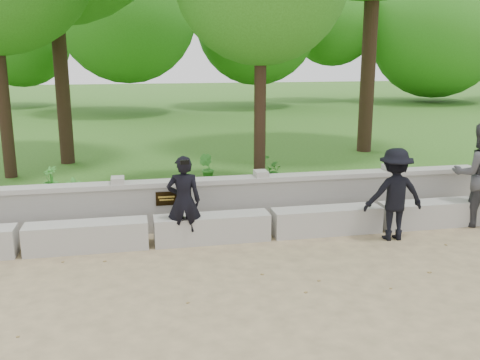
% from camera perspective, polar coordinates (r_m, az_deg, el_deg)
% --- Properties ---
extents(ground, '(80.00, 80.00, 0.00)m').
position_cam_1_polar(ground, '(7.11, -8.70, -12.09)').
color(ground, tan).
rests_on(ground, ground).
extents(lawn, '(40.00, 22.00, 0.25)m').
position_cam_1_polar(lawn, '(20.63, -10.97, 4.98)').
color(lawn, '#30591B').
rests_on(lawn, ground).
extents(concrete_bench, '(11.90, 0.45, 0.45)m').
position_cam_1_polar(concrete_bench, '(8.79, -9.47, -5.49)').
color(concrete_bench, '#A9A69F').
rests_on(concrete_bench, ground).
extents(parapet_wall, '(12.50, 0.35, 0.90)m').
position_cam_1_polar(parapet_wall, '(9.39, -9.72, -2.75)').
color(parapet_wall, '#9F9C96').
rests_on(parapet_wall, ground).
extents(man_main, '(0.57, 0.52, 1.48)m').
position_cam_1_polar(man_main, '(8.58, -6.01, -2.25)').
color(man_main, black).
rests_on(man_main, ground).
extents(visitor_left, '(1.08, 0.95, 1.87)m').
position_cam_1_polar(visitor_left, '(10.43, 24.09, 0.55)').
color(visitor_left, '#3F3F44').
rests_on(visitor_left, ground).
extents(visitor_mid, '(1.03, 0.64, 1.54)m').
position_cam_1_polar(visitor_mid, '(9.18, 16.14, -1.47)').
color(visitor_mid, black).
rests_on(visitor_mid, ground).
extents(shrub_a, '(0.39, 0.33, 0.62)m').
position_cam_1_polar(shrub_a, '(10.09, -17.19, -1.49)').
color(shrub_a, '#3D9031').
rests_on(shrub_a, lawn).
extents(shrub_b, '(0.43, 0.43, 0.61)m').
position_cam_1_polar(shrub_b, '(11.91, -3.58, 1.30)').
color(shrub_b, '#3D9031').
rests_on(shrub_b, lawn).
extents(shrub_c, '(0.62, 0.57, 0.59)m').
position_cam_1_polar(shrub_c, '(11.67, 3.30, 0.99)').
color(shrub_c, '#3D9031').
rests_on(shrub_c, lawn).
extents(shrub_d, '(0.42, 0.42, 0.56)m').
position_cam_1_polar(shrub_d, '(11.55, -19.55, 0.02)').
color(shrub_d, '#3D9031').
rests_on(shrub_d, lawn).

